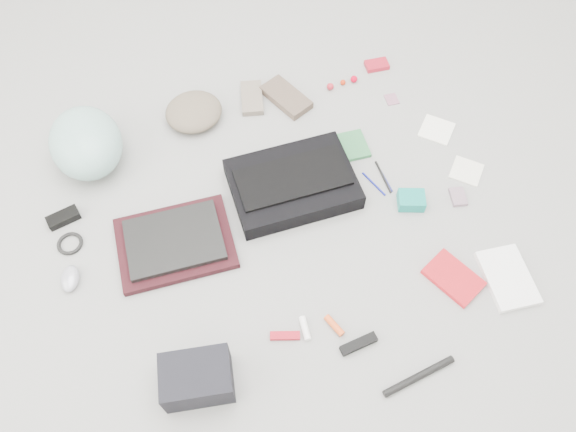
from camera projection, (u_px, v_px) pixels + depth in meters
name	position (u px, v px, depth m)	size (l,w,h in m)	color
ground_plane	(288.00, 223.00, 2.03)	(4.00, 4.00, 0.00)	gray
messenger_bag	(293.00, 184.00, 2.07)	(0.45, 0.32, 0.07)	black
bag_flap	(293.00, 177.00, 2.03)	(0.41, 0.18, 0.01)	black
laptop_sleeve	(175.00, 243.00, 1.97)	(0.40, 0.30, 0.03)	black
laptop	(174.00, 240.00, 1.95)	(0.33, 0.24, 0.02)	black
bike_helmet	(86.00, 143.00, 2.09)	(0.27, 0.33, 0.20)	#94C6C0
beanie	(194.00, 112.00, 2.25)	(0.23, 0.22, 0.08)	#6B5E4D
mitten_left	(252.00, 98.00, 2.32)	(0.09, 0.17, 0.03)	gray
mitten_right	(286.00, 97.00, 2.32)	(0.11, 0.22, 0.03)	brown
power_brick	(63.00, 218.00, 2.02)	(0.11, 0.05, 0.03)	black
cable_coil	(70.00, 244.00, 1.98)	(0.09, 0.09, 0.01)	black
mouse	(70.00, 279.00, 1.90)	(0.06, 0.10, 0.04)	#A0A0B0
camera_bag	(197.00, 378.00, 1.68)	(0.21, 0.15, 0.14)	black
multitool	(285.00, 336.00, 1.80)	(0.10, 0.03, 0.02)	#A10C1A
toiletry_tube_white	(305.00, 328.00, 1.81)	(0.02, 0.02, 0.08)	white
toiletry_tube_orange	(334.00, 325.00, 1.82)	(0.02, 0.02, 0.08)	#E85320
u_lock	(359.00, 344.00, 1.79)	(0.12, 0.03, 0.02)	black
bike_pump	(419.00, 376.00, 1.73)	(0.02, 0.02, 0.25)	black
book_red	(453.00, 278.00, 1.91)	(0.12, 0.19, 0.02)	red
book_white	(507.00, 278.00, 1.90)	(0.15, 0.22, 0.02)	white
notepad	(354.00, 145.00, 2.20)	(0.10, 0.13, 0.02)	#2C6D3E
pen_blue	(374.00, 184.00, 2.11)	(0.01, 0.01, 0.13)	#0C138A
pen_black	(383.00, 177.00, 2.13)	(0.01, 0.01, 0.15)	black
pen_navy	(385.00, 179.00, 2.12)	(0.01, 0.01, 0.12)	navy
accordion_wallet	(411.00, 200.00, 2.05)	(0.10, 0.08, 0.05)	#118E83
card_deck	(458.00, 197.00, 2.08)	(0.05, 0.08, 0.01)	gray
napkin_top	(437.00, 130.00, 2.25)	(0.12, 0.12, 0.01)	white
napkin_bottom	(466.00, 171.00, 2.14)	(0.11, 0.11, 0.01)	white
lollipop_a	(330.00, 87.00, 2.35)	(0.03, 0.03, 0.03)	#AC1C2A
lollipop_b	(343.00, 82.00, 2.37)	(0.02, 0.02, 0.02)	red
lollipop_c	(354.00, 79.00, 2.37)	(0.03, 0.03, 0.03)	#C4001C
altoids_tin	(377.00, 65.00, 2.42)	(0.10, 0.06, 0.02)	#B11A2C
stamp_sheet	(392.00, 99.00, 2.33)	(0.05, 0.06, 0.00)	#A36782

